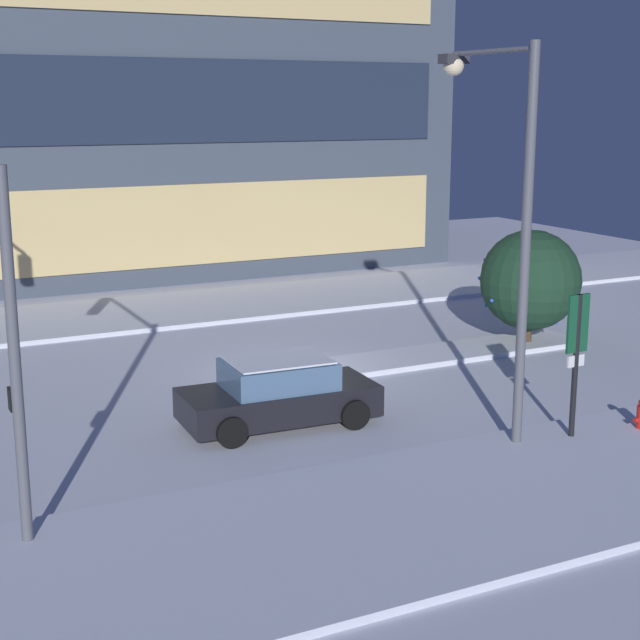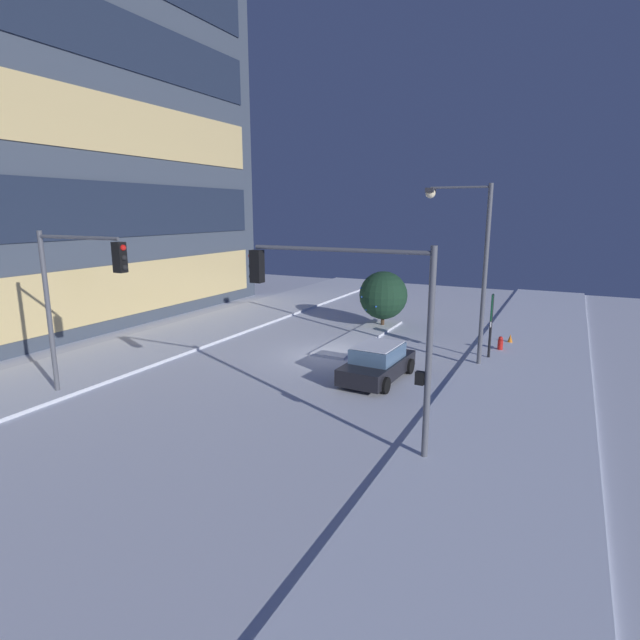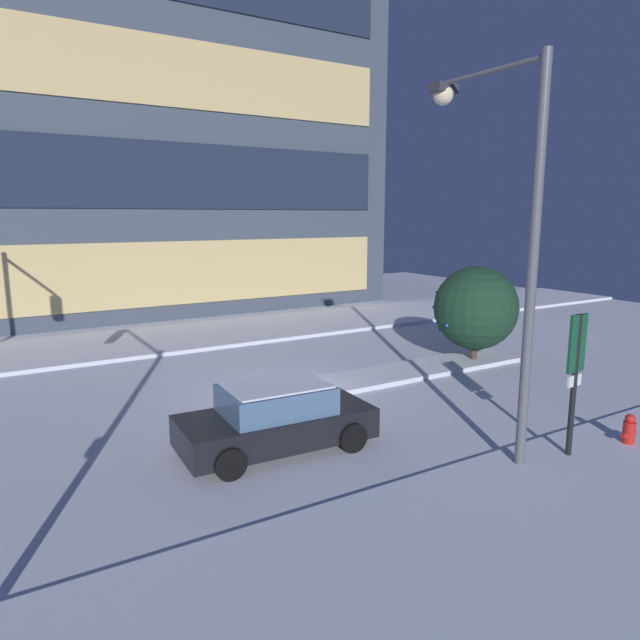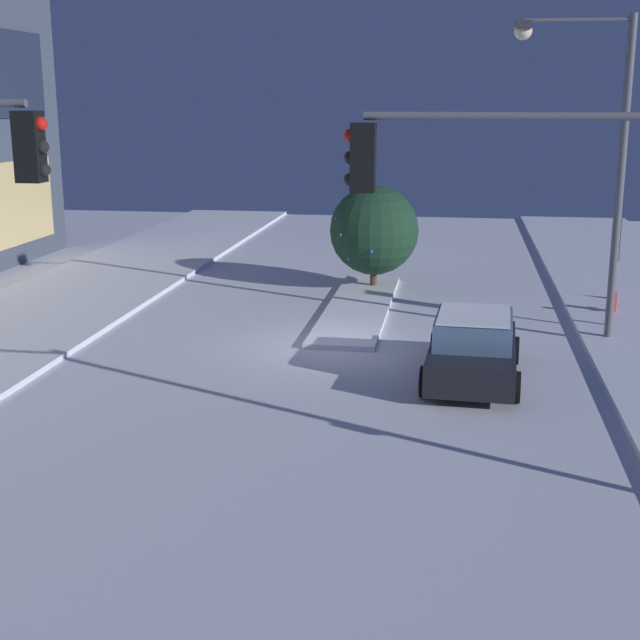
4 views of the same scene
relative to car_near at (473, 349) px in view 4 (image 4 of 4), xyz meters
name	(u,v)px [view 4 (image 4 of 4)]	position (x,y,z in m)	size (l,w,h in m)	color
ground	(333,348)	(2.03, 3.40, -0.71)	(52.00, 52.00, 0.00)	silver
curb_strip_far	(3,332)	(2.03, 12.21, -0.64)	(52.00, 5.20, 0.14)	silver
median_strip	(359,307)	(6.31, 3.24, -0.64)	(9.00, 1.80, 0.14)	silver
car_near	(473,349)	(0.00, 0.00, 0.00)	(4.39, 2.21, 1.49)	black
traffic_light_corner_near_left	(581,231)	(-5.98, -1.32, 3.49)	(0.32, 5.83, 6.00)	#565960
street_lamp_arched	(592,135)	(3.71, -2.73, 4.48)	(0.56, 2.85, 8.01)	#565960
fire_hydrant	(612,303)	(6.63, -4.02, -0.32)	(0.48, 0.26, 0.80)	red
parking_info_sign	(615,257)	(4.96, -3.72, 1.29)	(0.55, 0.12, 3.13)	black
decorated_tree_median	(374,230)	(9.28, 3.09, 1.23)	(2.87, 2.87, 3.38)	#473323
construction_cone	(612,294)	(8.37, -4.29, -0.44)	(0.36, 0.36, 0.55)	orange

